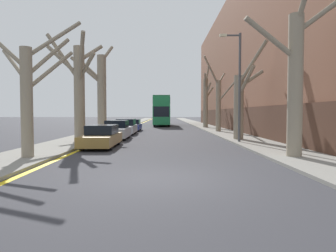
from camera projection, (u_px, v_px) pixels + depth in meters
ground_plane at (159, 179)px, 8.92m from camera, size 300.00×300.00×0.00m
sidewalk_left at (133, 123)px, 58.81m from camera, size 3.00×120.00×0.12m
sidewalk_right at (195, 123)px, 58.94m from camera, size 3.00×120.00×0.12m
building_facade_right at (266, 65)px, 36.43m from camera, size 10.08×49.28×15.61m
kerb_line_stripe at (142, 123)px, 58.83m from camera, size 0.24×120.00×0.01m
street_tree_left_0 at (29, 91)px, 12.72m from camera, size 4.00×2.33×6.23m
street_tree_left_1 at (79, 87)px, 19.88m from camera, size 3.68×3.37×7.30m
street_tree_left_2 at (101, 92)px, 27.20m from camera, size 3.47×2.69×8.33m
street_tree_right_0 at (295, 79)px, 12.72m from camera, size 4.39×1.45×7.46m
street_tree_right_1 at (241, 102)px, 21.31m from camera, size 1.95×2.57×6.76m
street_tree_right_2 at (218, 102)px, 30.79m from camera, size 3.22×3.35×7.65m
street_tree_right_3 at (206, 100)px, 39.48m from camera, size 1.70×5.37×8.13m
double_decker_bus at (162, 110)px, 47.25m from camera, size 2.49×11.61×4.52m
parked_car_0 at (102, 137)px, 17.34m from camera, size 1.74×4.59×1.29m
parked_car_1 at (117, 130)px, 22.75m from camera, size 1.77×4.07×1.43m
parked_car_2 at (126, 127)px, 28.10m from camera, size 1.79×4.51×1.43m
parked_car_3 at (132, 125)px, 33.70m from camera, size 1.85×4.40×1.29m
lamp_post at (238, 82)px, 19.35m from camera, size 1.40×0.20×7.13m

